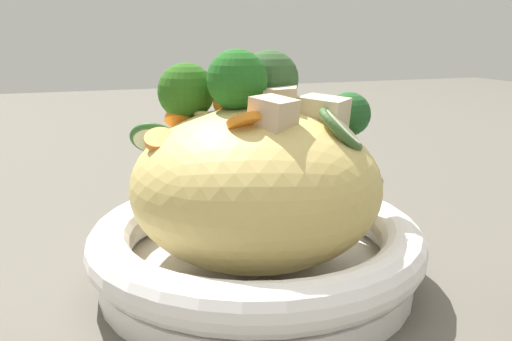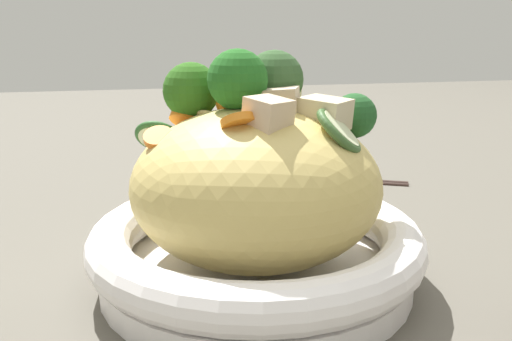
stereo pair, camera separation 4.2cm
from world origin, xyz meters
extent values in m
plane|color=#575248|center=(0.00, 0.00, 0.00)|extent=(3.00, 3.00, 0.00)
cylinder|color=white|center=(0.00, 0.00, 0.01)|extent=(0.25, 0.25, 0.02)
torus|color=white|center=(0.00, 0.00, 0.04)|extent=(0.27, 0.27, 0.04)
ellipsoid|color=tan|center=(0.00, 0.00, 0.08)|extent=(0.20, 0.20, 0.12)
torus|color=tan|center=(-0.03, -0.03, 0.12)|extent=(0.07, 0.07, 0.03)
torus|color=tan|center=(-0.02, 0.03, 0.13)|extent=(0.06, 0.06, 0.02)
cone|color=#8FB86B|center=(-0.01, 0.01, 0.14)|extent=(0.03, 0.03, 0.01)
sphere|color=#215F1F|center=(-0.01, 0.01, 0.16)|extent=(0.07, 0.07, 0.05)
cone|color=#96B371|center=(-0.01, 0.02, 0.14)|extent=(0.02, 0.02, 0.02)
sphere|color=#26511A|center=(-0.01, 0.02, 0.16)|extent=(0.05, 0.05, 0.04)
cone|color=#96AE69|center=(0.02, 0.03, 0.14)|extent=(0.02, 0.02, 0.02)
sphere|color=#32532B|center=(0.02, 0.03, 0.16)|extent=(0.05, 0.05, 0.05)
cone|color=#8EB776|center=(0.08, 0.01, 0.11)|extent=(0.02, 0.02, 0.02)
sphere|color=#215225|center=(0.08, 0.01, 0.13)|extent=(0.05, 0.05, 0.04)
cone|color=#94B06D|center=(-0.04, 0.05, 0.13)|extent=(0.02, 0.02, 0.02)
sphere|color=#2C601A|center=(-0.04, 0.05, 0.15)|extent=(0.06, 0.06, 0.05)
cylinder|color=orange|center=(0.02, 0.00, 0.14)|extent=(0.03, 0.03, 0.02)
cylinder|color=orange|center=(-0.05, 0.04, 0.13)|extent=(0.03, 0.03, 0.02)
cylinder|color=orange|center=(-0.07, 0.00, 0.12)|extent=(0.03, 0.03, 0.02)
cylinder|color=orange|center=(-0.01, 0.03, 0.14)|extent=(0.03, 0.03, 0.02)
cylinder|color=orange|center=(-0.02, -0.04, 0.14)|extent=(0.03, 0.03, 0.02)
cylinder|color=orange|center=(0.03, 0.01, 0.14)|extent=(0.03, 0.03, 0.01)
cylinder|color=beige|center=(0.05, -0.04, 0.13)|extent=(0.04, 0.04, 0.03)
torus|color=#375A2B|center=(0.05, -0.04, 0.13)|extent=(0.05, 0.05, 0.03)
cylinder|color=beige|center=(-0.07, 0.04, 0.12)|extent=(0.04, 0.03, 0.03)
torus|color=#2C5F29|center=(-0.07, 0.04, 0.12)|extent=(0.05, 0.04, 0.03)
cube|color=beige|center=(0.05, -0.01, 0.14)|extent=(0.05, 0.05, 0.03)
cube|color=#C7B193|center=(0.02, 0.00, 0.15)|extent=(0.04, 0.04, 0.02)
cube|color=#C9BD91|center=(0.03, 0.04, 0.14)|extent=(0.05, 0.05, 0.03)
cube|color=beige|center=(0.00, -0.04, 0.14)|extent=(0.04, 0.04, 0.03)
cylinder|color=black|center=(0.17, 0.28, 0.00)|extent=(0.19, 0.10, 0.01)
cylinder|color=black|center=(0.17, 0.27, 0.00)|extent=(0.19, 0.10, 0.01)
camera|label=1|loc=(-0.13, -0.39, 0.20)|focal=38.08mm
camera|label=2|loc=(-0.09, -0.40, 0.20)|focal=38.08mm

